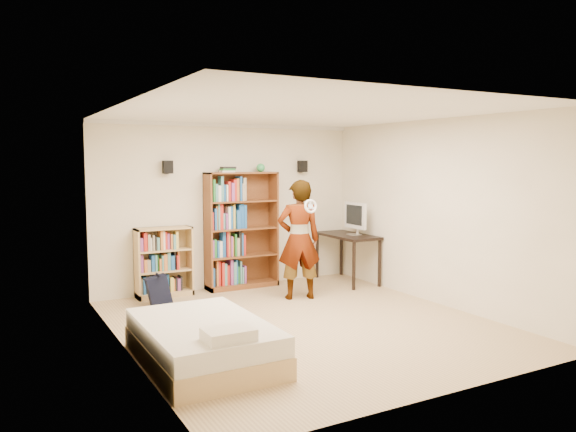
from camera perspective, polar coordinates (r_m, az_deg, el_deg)
name	(u,v)px	position (r m, az deg, el deg)	size (l,w,h in m)	color
ground	(305,324)	(7.36, 1.75, -10.90)	(4.50, 5.00, 0.01)	tan
room_shell	(306,187)	(7.07, 1.80, 2.92)	(4.52, 5.02, 2.71)	white
crown_molding	(306,114)	(7.08, 1.82, 10.28)	(4.50, 5.00, 0.06)	silver
speaker_left	(168,167)	(8.85, -12.12, 4.89)	(0.14, 0.12, 0.20)	black
speaker_right	(302,166)	(9.81, 1.48, 5.07)	(0.14, 0.12, 0.20)	black
wall_shelf	(302,192)	(9.84, 1.45, 2.45)	(0.25, 0.16, 0.03)	black
tall_bookshelf	(242,230)	(9.27, -4.72, -1.46)	(1.21, 0.35, 1.91)	brown
low_bookshelf	(164,262)	(8.90, -12.49, -4.59)	(0.86, 0.32, 1.07)	tan
computer_desk	(347,258)	(9.79, 6.03, -4.28)	(0.61, 1.22, 0.83)	black
imac	(354,219)	(9.63, 6.75, -0.28)	(0.11, 0.56, 0.56)	silver
daybed	(203,337)	(6.03, -8.62, -12.03)	(1.20, 1.84, 0.54)	beige
person	(299,240)	(8.50, 1.12, -2.41)	(0.66, 0.43, 1.81)	black
wii_wheel	(311,206)	(8.15, 2.31, 1.00)	(0.21, 0.21, 0.04)	silver
navy_bag	(159,290)	(8.41, -13.02, -7.35)	(0.34, 0.22, 0.45)	black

